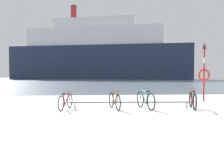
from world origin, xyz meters
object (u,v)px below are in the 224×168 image
Objects in this scene: bicycle_0 at (66,101)px; bicycle_3 at (193,100)px; ferry_ship at (98,54)px; bicycle_2 at (145,100)px; bicycle_1 at (115,101)px; rescue_post at (204,73)px.

bicycle_3 is at bearing -4.07° from bicycle_0.
ferry_ship reaches higher than bicycle_0.
bicycle_3 is (2.01, -0.23, -0.00)m from bicycle_2.
ferry_ship is at bearing 88.60° from bicycle_1.
ferry_ship reaches higher than bicycle_3.
bicycle_2 is (1.34, 0.03, 0.02)m from bicycle_1.
bicycle_2 reaches higher than bicycle_3.
bicycle_1 is at bearing 176.53° from bicycle_3.
ferry_ship reaches higher than bicycle_2.
ferry_ship is (0.28, 66.12, 7.59)m from bicycle_2.
bicycle_0 is at bearing 175.93° from bicycle_3.
bicycle_1 is 1.34m from bicycle_2.
bicycle_0 is 66.51m from ferry_ship.
bicycle_0 is 0.93× the size of bicycle_3.
bicycle_3 is (3.36, -0.20, 0.01)m from bicycle_1.
rescue_post is (1.88, 2.77, 1.16)m from bicycle_3.
rescue_post is at bearing -86.74° from ferry_ship.
bicycle_3 is at bearing -6.54° from bicycle_2.
ferry_ship is (3.69, 65.97, 7.63)m from bicycle_0.
bicycle_3 is at bearing -124.17° from rescue_post.
bicycle_0 is 0.03× the size of ferry_ship.
bicycle_2 is 4.80m from rescue_post.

